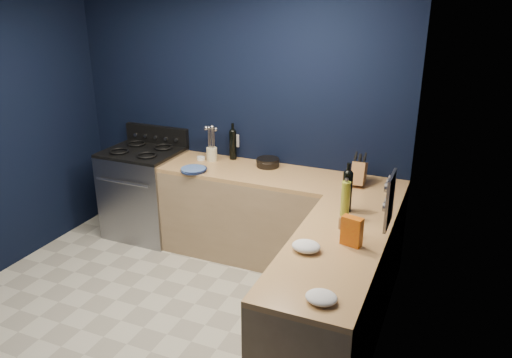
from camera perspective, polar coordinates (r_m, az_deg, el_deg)
The scene contains 26 objects.
floor at distance 4.25m, azimuth -12.72°, elevation -16.31°, with size 3.50×3.50×0.02m, color beige.
wall_back at distance 5.07m, azimuth -2.36°, elevation 6.88°, with size 3.50×0.02×2.60m, color black.
wall_right at distance 2.97m, azimuth 14.09°, elevation -4.21°, with size 0.02×3.50×2.60m, color black.
cab_back at distance 4.86m, azimuth 2.57°, elevation -4.68°, with size 2.30×0.63×0.86m, color #987C5B.
top_back at distance 4.68m, azimuth 2.65°, elevation 0.29°, with size 2.30×0.63×0.04m, color olive.
cab_right at distance 3.69m, azimuth 8.56°, elevation -13.97°, with size 0.63×1.67×0.86m, color #987C5B.
top_right at distance 3.46m, azimuth 8.96°, elevation -7.83°, with size 0.63×1.67×0.04m, color olive.
gas_range at distance 5.51m, azimuth -12.55°, elevation -1.66°, with size 0.76×0.66×0.92m, color gray.
oven_door at distance 5.28m, azimuth -14.49°, elevation -2.95°, with size 0.59×0.02×0.42m, color black.
cooktop at distance 5.35m, azimuth -12.94°, elevation 3.05°, with size 0.76×0.66×0.03m, color black.
backguard at distance 5.55m, azimuth -11.24°, elevation 4.97°, with size 0.76×0.06×0.20m, color black.
spice_panel at distance 3.52m, azimuth 15.06°, elevation -2.37°, with size 0.02×0.28×0.38m, color gray.
wall_outlet at distance 5.11m, azimuth -2.43°, elevation 4.43°, with size 0.09×0.02×0.13m, color white.
plate_stack at distance 4.79m, azimuth -7.17°, elevation 1.07°, with size 0.24×0.24×0.03m, color teal.
ramekin at distance 5.10m, azimuth -6.31°, elevation 2.37°, with size 0.08×0.08×0.03m, color white.
utensil_crock at distance 5.05m, azimuth -5.06°, elevation 2.85°, with size 0.11×0.11×0.13m, color beige.
wine_bottle_back at distance 5.06m, azimuth -2.65°, elevation 3.88°, with size 0.07×0.07×0.29m, color black.
lemon_basket at distance 4.87m, azimuth 1.36°, elevation 1.90°, with size 0.22×0.22×0.08m, color black.
knife_block at distance 4.49m, azimuth 11.69°, elevation 0.61°, with size 0.11×0.19×0.20m, color #905D2D.
wine_bottle_right at distance 3.91m, azimuth 10.37°, elevation -1.50°, with size 0.08×0.08×0.32m, color black.
oil_bottle at distance 3.80m, azimuth 10.17°, elevation -2.38°, with size 0.07×0.07×0.29m, color olive.
spice_jar_near at distance 3.58m, azimuth 11.28°, elevation -5.71°, with size 0.04×0.04×0.09m, color olive.
spice_jar_far at distance 3.67m, azimuth 9.75°, elevation -4.98°, with size 0.05×0.05×0.09m, color olive.
crouton_bag at distance 3.43m, azimuth 10.89°, elevation -5.89°, with size 0.14×0.07×0.21m, color #B81306.
towel_front at distance 3.34m, azimuth 5.76°, elevation -7.66°, with size 0.19×0.16×0.07m, color white.
towel_end at distance 2.86m, azimuth 7.48°, elevation -13.26°, with size 0.18×0.16×0.05m, color white.
Camera 1 is at (2.12, -2.68, 2.53)m, focal length 35.01 mm.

